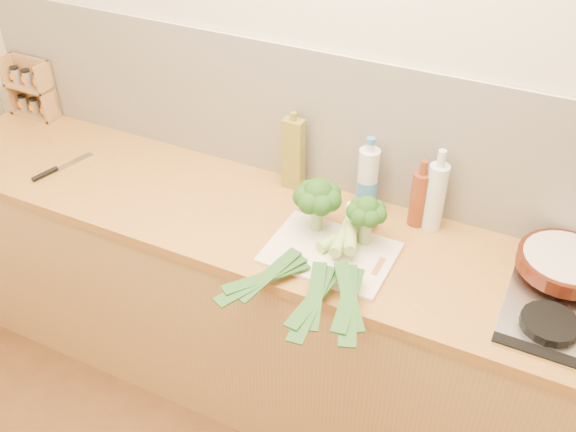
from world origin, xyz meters
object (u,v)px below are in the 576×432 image
object	(u,v)px
chopping_board	(330,253)
skillet	(566,263)
chefs_knife	(53,171)
spice_rack	(33,91)

from	to	relation	value
chopping_board	skillet	distance (m)	0.75
chopping_board	chefs_knife	size ratio (longest dim) A/B	1.52
chefs_knife	spice_rack	world-z (taller)	spice_rack
chefs_knife	skillet	bearing A→B (deg)	20.46
chefs_knife	skillet	distance (m)	1.93
skillet	chefs_knife	bearing A→B (deg)	-160.51
spice_rack	chefs_knife	bearing A→B (deg)	-40.66
chopping_board	skillet	xyz separation A→B (m)	(0.72, 0.22, 0.06)
skillet	spice_rack	distance (m)	2.33
chopping_board	skillet	size ratio (longest dim) A/B	0.97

